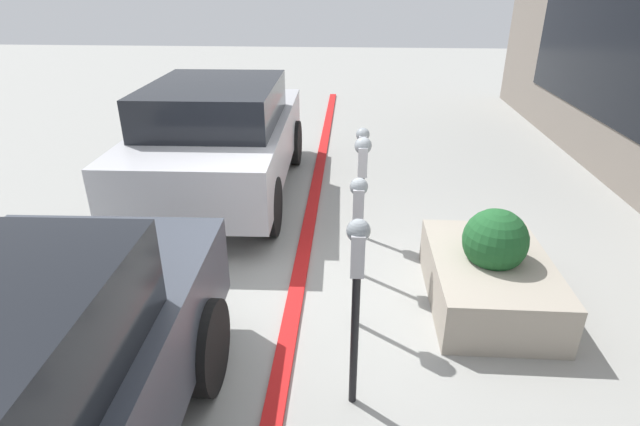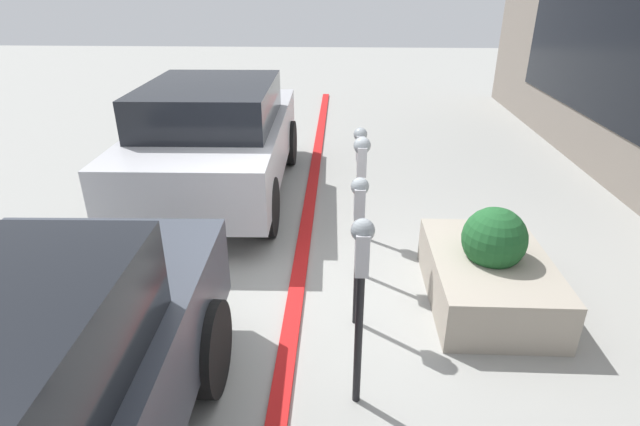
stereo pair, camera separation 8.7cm
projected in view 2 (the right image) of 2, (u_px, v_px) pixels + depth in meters
name	position (u px, v px, depth m)	size (l,w,h in m)	color
ground_plane	(304.00, 295.00, 5.06)	(40.00, 40.00, 0.00)	#999993
curb_strip	(296.00, 293.00, 5.06)	(19.00, 0.16, 0.04)	red
parking_meter_nearest	(361.00, 273.00, 3.32)	(0.19, 0.16, 1.53)	black
parking_meter_second	(359.00, 217.00, 4.19)	(0.18, 0.15, 1.45)	black
parking_meter_middle	(361.00, 172.00, 4.93)	(0.20, 0.17, 1.53)	black
parking_meter_fourth	(360.00, 157.00, 5.79)	(0.18, 0.16, 1.38)	black
planter_box	(489.00, 271.00, 4.85)	(1.63, 1.11, 0.99)	#A39989
parked_car_middle	(216.00, 137.00, 7.08)	(4.28, 2.01, 1.64)	#B7B7BC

